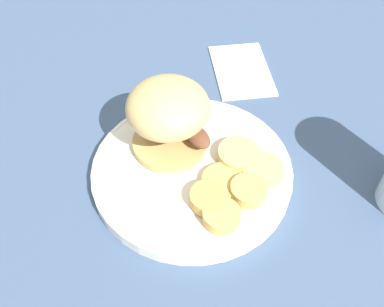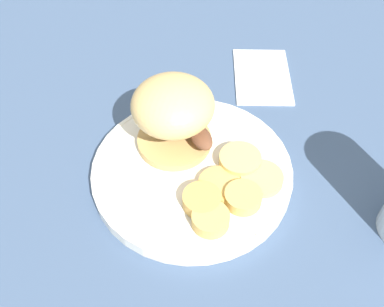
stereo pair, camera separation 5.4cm
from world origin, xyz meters
name	(u,v)px [view 2 (the right image)]	position (x,y,z in m)	size (l,w,h in m)	color
ground_plane	(192,176)	(0.00, 0.00, 0.00)	(4.00, 4.00, 0.00)	#3D5170
dinner_plate	(192,171)	(0.00, 0.00, 0.01)	(0.25, 0.25, 0.02)	white
sandwich	(174,112)	(-0.04, 0.02, 0.07)	(0.11, 0.12, 0.10)	tan
potato_round_0	(240,160)	(0.05, 0.04, 0.03)	(0.05, 0.05, 0.02)	#DBB766
potato_round_1	(262,178)	(0.08, 0.03, 0.02)	(0.05, 0.05, 0.01)	#DBB766
potato_round_2	(202,200)	(0.04, -0.04, 0.03)	(0.05, 0.05, 0.02)	tan
potato_round_3	(243,197)	(0.08, -0.01, 0.03)	(0.04, 0.04, 0.02)	tan
potato_round_4	(211,219)	(0.07, -0.05, 0.03)	(0.04, 0.04, 0.02)	tan
potato_round_5	(220,185)	(0.05, -0.01, 0.02)	(0.05, 0.05, 0.01)	tan
napkin	(262,75)	(-0.03, 0.22, 0.00)	(0.13, 0.09, 0.01)	white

